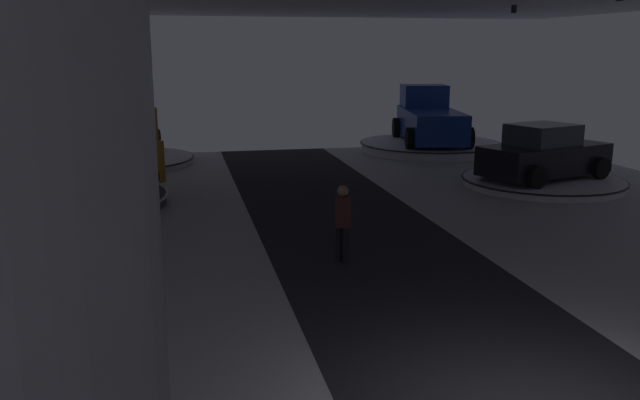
{
  "coord_description": "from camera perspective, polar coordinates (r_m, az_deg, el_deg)",
  "views": [
    {
      "loc": [
        -3.92,
        -5.9,
        4.22
      ],
      "look_at": [
        -1.33,
        6.17,
        1.4
      ],
      "focal_mm": 37.29,
      "sensor_mm": 36.0,
      "label": 1
    }
  ],
  "objects": [
    {
      "name": "pickup_truck_far_left",
      "position": [
        19.34,
        -20.67,
        3.14
      ],
      "size": [
        5.53,
        4.79,
        2.3
      ],
      "color": "#B77519",
      "rests_on": "display_platform_far_left"
    },
    {
      "name": "display_platform_far_left",
      "position": [
        19.39,
        -21.26,
        -0.09
      ],
      "size": [
        5.68,
        5.68,
        0.3
      ],
      "color": "#333338",
      "rests_on": "ground"
    },
    {
      "name": "display_platform_far_right",
      "position": [
        22.08,
        18.56,
        1.53
      ],
      "size": [
        5.03,
        5.03,
        0.24
      ],
      "color": "silver",
      "rests_on": "ground"
    },
    {
      "name": "pickup_truck_deep_left",
      "position": [
        26.3,
        -16.99,
        5.61
      ],
      "size": [
        3.18,
        5.52,
        2.3
      ],
      "color": "silver",
      "rests_on": "display_platform_deep_left"
    },
    {
      "name": "visitor_walking_near",
      "position": [
        13.25,
        1.96,
        -1.63
      ],
      "size": [
        0.32,
        0.32,
        1.59
      ],
      "color": "black",
      "rests_on": "ground"
    },
    {
      "name": "display_platform_deep_left",
      "position": [
        26.13,
        -16.98,
        3.28
      ],
      "size": [
        5.68,
        5.68,
        0.22
      ],
      "color": "silver",
      "rests_on": "ground"
    },
    {
      "name": "column_left",
      "position": [
        3.49,
        -23.75,
        -13.19
      ],
      "size": [
        1.28,
        1.28,
        5.5
      ],
      "color": "silver",
      "rests_on": "ground"
    },
    {
      "name": "display_platform_deep_right",
      "position": [
        28.55,
        9.41,
        4.6
      ],
      "size": [
        5.91,
        5.91,
        0.37
      ],
      "color": "silver",
      "rests_on": "ground"
    },
    {
      "name": "pickup_truck_deep_right",
      "position": [
        28.73,
        9.36,
        6.87
      ],
      "size": [
        3.4,
        5.59,
        2.3
      ],
      "color": "navy",
      "rests_on": "display_platform_deep_right"
    },
    {
      "name": "display_car_far_right",
      "position": [
        21.91,
        18.67,
        3.75
      ],
      "size": [
        4.55,
        3.23,
        1.71
      ],
      "color": "black",
      "rests_on": "display_platform_far_right"
    }
  ]
}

